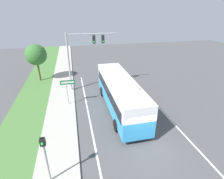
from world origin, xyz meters
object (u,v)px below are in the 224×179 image
at_px(pedestrian_signal, 45,154).
at_px(street_sign, 67,87).
at_px(bus, 120,92).
at_px(signal_gantry, 82,50).

relative_size(pedestrian_signal, street_sign, 1.13).
bearing_deg(bus, pedestrian_signal, -131.03).
distance_m(pedestrian_signal, street_sign, 9.13).
xyz_separation_m(pedestrian_signal, street_sign, (1.16, 9.05, -0.13)).
distance_m(bus, street_sign, 5.35).
bearing_deg(street_sign, pedestrian_signal, -97.33).
bearing_deg(bus, street_sign, 157.77).
height_order(bus, street_sign, bus).
height_order(signal_gantry, street_sign, signal_gantry).
bearing_deg(signal_gantry, pedestrian_signal, -103.91).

